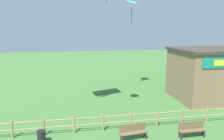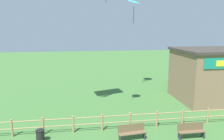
% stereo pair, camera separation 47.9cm
% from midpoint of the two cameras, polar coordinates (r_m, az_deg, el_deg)
% --- Properties ---
extents(wooden_fence, '(17.80, 0.14, 1.21)m').
position_cam_midpoint_polar(wooden_fence, '(15.53, 2.02, -13.06)').
color(wooden_fence, '#9E7F56').
rests_on(wooden_fence, ground_plane).
extents(seaside_building, '(8.69, 5.87, 5.05)m').
position_cam_midpoint_polar(seaside_building, '(24.03, 26.99, -0.99)').
color(seaside_building, '#84664C').
rests_on(seaside_building, ground_plane).
extents(park_bench_near_fence, '(1.80, 0.59, 1.02)m').
position_cam_midpoint_polar(park_bench_near_fence, '(14.42, 6.16, -15.69)').
color(park_bench_near_fence, brown).
rests_on(park_bench_near_fence, ground_plane).
extents(park_bench_by_building, '(1.76, 0.41, 1.02)m').
position_cam_midpoint_polar(park_bench_by_building, '(15.46, 20.82, -14.46)').
color(park_bench_by_building, brown).
rests_on(park_bench_by_building, ground_plane).
extents(trash_bin, '(0.54, 0.54, 0.81)m').
position_cam_midpoint_polar(trash_bin, '(14.71, -17.31, -16.16)').
color(trash_bin, black).
rests_on(trash_bin, ground_plane).
extents(kite_cyan_delta, '(1.84, 1.83, 2.58)m').
position_cam_midpoint_polar(kite_cyan_delta, '(24.53, 6.34, 17.33)').
color(kite_cyan_delta, '#2DB2C6').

